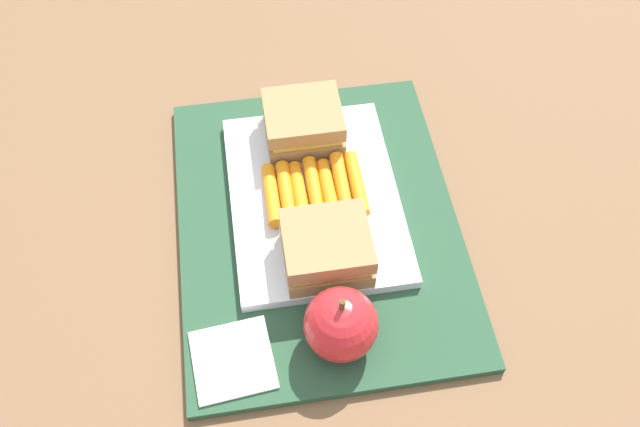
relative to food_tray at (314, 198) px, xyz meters
The scene contains 8 objects.
ground_plane 0.03m from the food_tray, ahead, with size 2.40×2.40×0.00m, color brown.
lunchbag_mat 0.03m from the food_tray, ahead, with size 0.36×0.28×0.01m, color #284C33.
food_tray is the anchor object (origin of this frame).
sandwich_half_left 0.08m from the food_tray, behind, with size 0.07×0.08×0.04m.
sandwich_half_right 0.08m from the food_tray, ahead, with size 0.07×0.08×0.04m.
carrot_sticks_bundle 0.01m from the food_tray, behind, with size 0.08×0.10×0.02m.
apple 0.16m from the food_tray, ahead, with size 0.07×0.07×0.08m.
paper_napkin 0.19m from the food_tray, 31.28° to the right, with size 0.07×0.07×0.00m, color white.
Camera 1 is at (0.37, -0.06, 0.57)m, focal length 37.41 mm.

